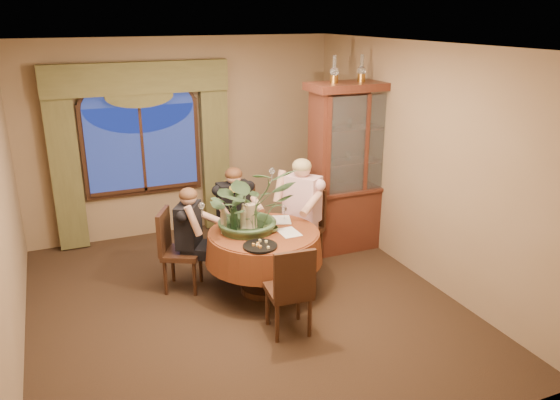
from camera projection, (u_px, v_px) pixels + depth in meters
name	position (u px, v px, depth m)	size (l,w,h in m)	color
floor	(243.00, 304.00, 6.12)	(5.00, 5.00, 0.00)	black
wall_back	(183.00, 137.00, 7.84)	(4.50, 4.50, 0.00)	olive
wall_right	(419.00, 163.00, 6.50)	(5.00, 5.00, 0.00)	olive
ceiling	(237.00, 46.00, 5.21)	(5.00, 5.00, 0.00)	white
window	(142.00, 149.00, 7.59)	(1.62, 0.10, 1.32)	navy
arched_transom	(138.00, 93.00, 7.34)	(1.60, 0.06, 0.44)	navy
drapery_left	(65.00, 166.00, 7.21)	(0.38, 0.14, 2.32)	brown
drapery_right	(215.00, 151.00, 7.97)	(0.38, 0.14, 2.32)	brown
swag_valance	(137.00, 78.00, 7.20)	(2.45, 0.16, 0.42)	brown
dining_table	(264.00, 261.00, 6.30)	(1.35, 1.35, 0.75)	maroon
china_cabinet	(357.00, 167.00, 7.32)	(1.40, 0.55, 2.26)	#3E1B13
oil_lamp_left	(334.00, 69.00, 6.75)	(0.11, 0.11, 0.34)	#A5722D
oil_lamp_center	(362.00, 68.00, 6.90)	(0.11, 0.11, 0.34)	#A5722D
oil_lamp_right	(388.00, 67.00, 7.05)	(0.11, 0.11, 0.34)	#A5722D
chair_right	(303.00, 228.00, 6.99)	(0.42, 0.42, 0.96)	black
chair_back_right	(244.00, 225.00, 7.09)	(0.42, 0.42, 0.96)	black
chair_back	(182.00, 251.00, 6.33)	(0.42, 0.42, 0.96)	black
chair_front_left	(288.00, 288.00, 5.47)	(0.42, 0.42, 0.96)	black
person_pink	(302.00, 212.00, 6.90)	(0.51, 0.46, 1.41)	beige
person_back	(189.00, 238.00, 6.34)	(0.44, 0.40, 1.23)	black
person_scarf	(234.00, 215.00, 6.99)	(0.46, 0.42, 1.28)	black
stoneware_vase	(250.00, 217.00, 6.18)	(0.17, 0.17, 0.31)	tan
centerpiece_plant	(250.00, 175.00, 6.05)	(1.01, 1.13, 0.88)	#365532
olive_bowl	(271.00, 229.00, 6.17)	(0.17, 0.17, 0.05)	#475932
cheese_platter	(260.00, 246.00, 5.76)	(0.37, 0.37, 0.02)	black
wine_bottle_0	(224.00, 219.00, 6.08)	(0.07, 0.07, 0.33)	tan
wine_bottle_1	(243.00, 218.00, 6.12)	(0.07, 0.07, 0.33)	tan
wine_bottle_2	(234.00, 216.00, 6.17)	(0.07, 0.07, 0.33)	black
wine_bottle_3	(234.00, 223.00, 5.98)	(0.07, 0.07, 0.33)	black
tasting_paper_0	(289.00, 232.00, 6.14)	(0.21, 0.30, 0.00)	white
tasting_paper_1	(282.00, 220.00, 6.52)	(0.21, 0.30, 0.00)	white
wine_glass_person_pink	(284.00, 212.00, 6.51)	(0.07, 0.07, 0.18)	silver
wine_glass_person_back	(225.00, 222.00, 6.21)	(0.07, 0.07, 0.18)	silver
wine_glass_person_scarf	(248.00, 212.00, 6.53)	(0.07, 0.07, 0.18)	silver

